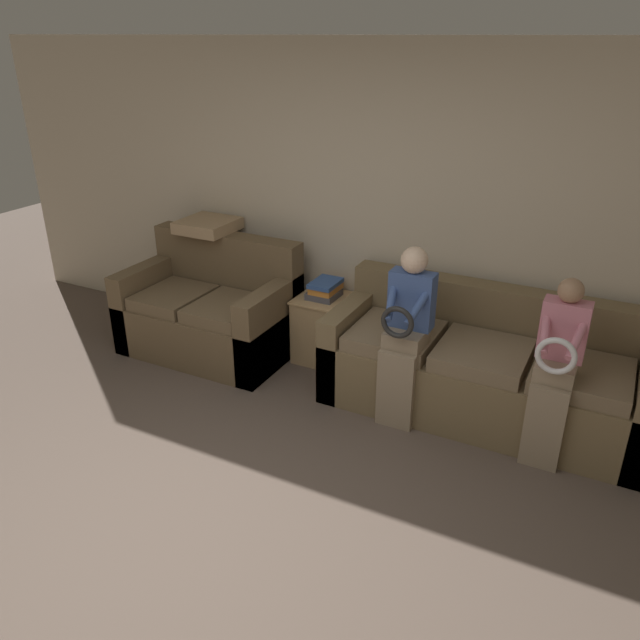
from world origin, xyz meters
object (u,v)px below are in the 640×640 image
object	(u,v)px
couch_side	(211,313)
child_right_seated	(556,366)
book_stack	(325,289)
throw_pillow	(208,225)
side_shelf	(325,327)
child_left_seated	(406,329)
couch_main	(484,371)

from	to	relation	value
couch_side	child_right_seated	bearing A→B (deg)	-5.23
book_stack	throw_pillow	world-z (taller)	throw_pillow
side_shelf	throw_pillow	distance (m)	1.36
couch_side	child_left_seated	distance (m)	1.91
throw_pillow	couch_side	bearing A→B (deg)	-56.83
couch_main	side_shelf	size ratio (longest dim) A/B	4.03
couch_main	book_stack	world-z (taller)	couch_main
couch_main	throw_pillow	bearing A→B (deg)	175.73
child_left_seated	side_shelf	size ratio (longest dim) A/B	2.26
child_right_seated	throw_pillow	size ratio (longest dim) A/B	2.70
child_right_seated	throw_pillow	bearing A→B (deg)	169.82
couch_side	child_right_seated	distance (m)	2.89
child_left_seated	book_stack	world-z (taller)	child_left_seated
child_right_seated	book_stack	xyz separation A→B (m)	(-1.90, 0.57, -0.04)
book_stack	throw_pillow	bearing A→B (deg)	-179.05
book_stack	child_right_seated	bearing A→B (deg)	-16.55
child_right_seated	side_shelf	bearing A→B (deg)	163.63
couch_side	child_right_seated	world-z (taller)	child_right_seated
couch_main	child_left_seated	world-z (taller)	child_left_seated
side_shelf	throw_pillow	size ratio (longest dim) A/B	1.24
couch_main	child_right_seated	distance (m)	0.70
couch_main	side_shelf	distance (m)	1.42
child_left_seated	book_stack	bearing A→B (deg)	148.37
couch_main	couch_side	world-z (taller)	couch_side
child_right_seated	book_stack	world-z (taller)	child_right_seated
child_right_seated	child_left_seated	bearing A→B (deg)	179.58
side_shelf	couch_main	bearing A→B (deg)	-8.19
side_shelf	throw_pillow	world-z (taller)	throw_pillow
couch_side	child_left_seated	bearing A→B (deg)	-7.78
side_shelf	book_stack	size ratio (longest dim) A/B	1.91
child_right_seated	side_shelf	distance (m)	2.02
couch_side	book_stack	bearing A→B (deg)	17.65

